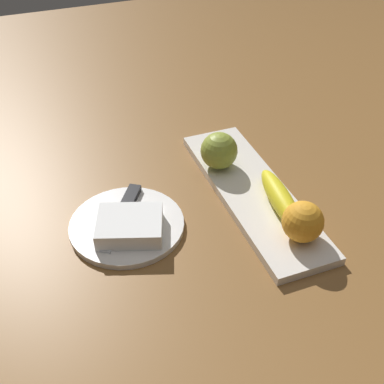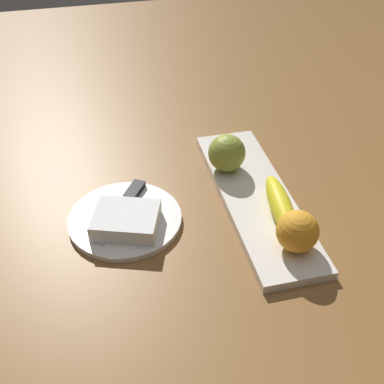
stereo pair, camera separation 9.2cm
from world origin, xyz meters
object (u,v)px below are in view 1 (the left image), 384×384
Objects in this scene: apple at (219,151)px; banana at (280,199)px; folded_napkin at (130,226)px; orange_near_apple at (303,222)px; knife at (126,207)px; fruit_tray at (253,193)px; dinner_plate at (127,225)px.

apple reaches higher than banana.
banana reaches higher than folded_napkin.
apple is 1.05× the size of orange_near_apple.
orange_near_apple is at bearing 87.28° from knife.
fruit_tray is 0.26m from folded_napkin.
apple reaches higher than folded_napkin.
orange_near_apple reaches higher than banana.
banana reaches higher than knife.
apple is 0.26m from folded_napkin.
dinner_plate is at bearing -118.69° from orange_near_apple.
folded_napkin is 0.71× the size of knife.
dinner_plate is 0.04m from knife.
orange_near_apple is at bearing 11.65° from apple.
apple reaches higher than fruit_tray.
folded_napkin is at bearing -84.13° from fruit_tray.
banana is at bearing 19.50° from fruit_tray.
folded_napkin is (0.03, 0.00, 0.02)m from dinner_plate.
knife is (-0.19, -0.26, -0.04)m from orange_near_apple.
fruit_tray is at bearing -173.22° from orange_near_apple.
folded_napkin is 0.07m from knife.
dinner_plate is at bearing -96.07° from banana.
folded_napkin is at bearing -90.85° from banana.
dinner_plate is at bearing -66.81° from apple.
folded_napkin reaches higher than knife.
fruit_tray is at bearing -153.41° from banana.
orange_near_apple reaches higher than fruit_tray.
orange_near_apple is (0.15, 0.02, 0.05)m from fruit_tray.
knife is at bearing 165.42° from dinner_plate.
fruit_tray is 0.26m from dinner_plate.
knife is (-0.07, 0.01, -0.01)m from folded_napkin.
knife is (-0.10, -0.27, -0.02)m from banana.
banana is 1.55× the size of folded_napkin.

